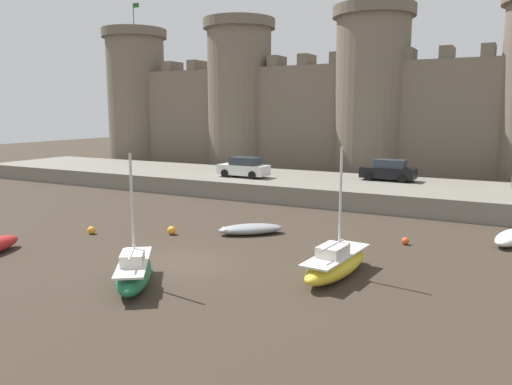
% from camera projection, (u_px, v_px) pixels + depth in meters
% --- Properties ---
extents(ground_plane, '(160.00, 160.00, 0.00)m').
position_uv_depth(ground_plane, '(181.00, 264.00, 21.88)').
color(ground_plane, '#382D23').
extents(quay_road, '(69.33, 10.00, 1.33)m').
position_uv_depth(quay_road, '(331.00, 188.00, 38.85)').
color(quay_road, slate).
rests_on(quay_road, ground).
extents(castle, '(64.93, 7.60, 19.16)m').
position_uv_depth(castle, '(371.00, 103.00, 47.26)').
color(castle, '#706354').
rests_on(castle, ground).
extents(rowboat_midflat_right, '(3.54, 3.25, 0.57)m').
position_uv_depth(rowboat_midflat_right, '(251.00, 229.00, 27.12)').
color(rowboat_midflat_right, gray).
rests_on(rowboat_midflat_right, ground).
extents(sailboat_foreground_right, '(1.85, 5.00, 5.25)m').
position_uv_depth(sailboat_foreground_right, '(336.00, 263.00, 20.12)').
color(sailboat_foreground_right, yellow).
rests_on(sailboat_foreground_right, ground).
extents(sailboat_near_channel_right, '(3.65, 4.41, 5.07)m').
position_uv_depth(sailboat_near_channel_right, '(134.00, 271.00, 19.11)').
color(sailboat_near_channel_right, '#1E6B47').
rests_on(sailboat_near_channel_right, ground).
extents(rowboat_midflat_centre, '(2.12, 3.73, 0.68)m').
position_uv_depth(rowboat_midflat_centre, '(512.00, 237.00, 25.10)').
color(rowboat_midflat_centre, silver).
rests_on(rowboat_midflat_centre, ground).
extents(mooring_buoy_near_channel, '(0.37, 0.37, 0.37)m').
position_uv_depth(mooring_buoy_near_channel, '(405.00, 241.00, 25.02)').
color(mooring_buoy_near_channel, '#E04C1E').
rests_on(mooring_buoy_near_channel, ground).
extents(mooring_buoy_near_shore, '(0.46, 0.46, 0.46)m').
position_uv_depth(mooring_buoy_near_shore, '(172.00, 230.00, 27.06)').
color(mooring_buoy_near_shore, orange).
rests_on(mooring_buoy_near_shore, ground).
extents(mooring_buoy_off_centre, '(0.42, 0.42, 0.42)m').
position_uv_depth(mooring_buoy_off_centre, '(91.00, 230.00, 27.18)').
color(mooring_buoy_off_centre, orange).
rests_on(mooring_buoy_off_centre, ground).
extents(car_quay_west, '(4.13, 1.94, 1.62)m').
position_uv_depth(car_quay_west, '(244.00, 168.00, 40.34)').
color(car_quay_west, silver).
rests_on(car_quay_west, quay_road).
extents(car_quay_centre_east, '(4.13, 1.94, 1.62)m').
position_uv_depth(car_quay_centre_east, '(389.00, 170.00, 38.33)').
color(car_quay_centre_east, black).
rests_on(car_quay_centre_east, quay_road).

